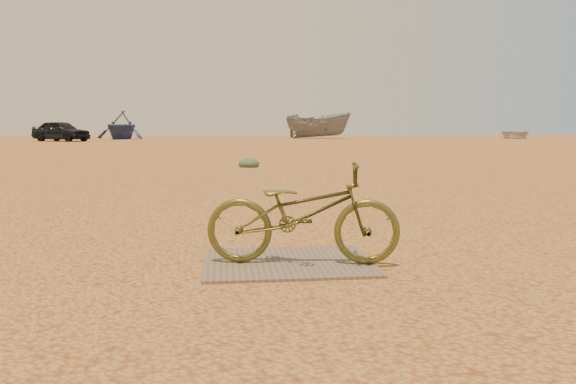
{
  "coord_description": "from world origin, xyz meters",
  "views": [
    {
      "loc": [
        0.07,
        -4.62,
        1.1
      ],
      "look_at": [
        0.57,
        -0.24,
        0.58
      ],
      "focal_mm": 35.0,
      "sensor_mm": 36.0,
      "label": 1
    }
  ],
  "objects": [
    {
      "name": "boat_far_left",
      "position": [
        -8.26,
        43.36,
        1.2
      ],
      "size": [
        5.08,
        5.5,
        2.4
      ],
      "primitive_type": "imported",
      "rotation": [
        0.0,
        0.0,
        -0.29
      ],
      "color": "navy",
      "rests_on": "ground"
    },
    {
      "name": "car",
      "position": [
        -11.45,
        37.38,
        0.74
      ],
      "size": [
        4.64,
        3.69,
        1.48
      ],
      "primitive_type": "imported",
      "rotation": [
        0.0,
        0.0,
        1.05
      ],
      "color": "black",
      "rests_on": "ground"
    },
    {
      "name": "kale_b",
      "position": [
        0.76,
        10.46,
        0.0
      ],
      "size": [
        0.56,
        0.56,
        0.31
      ],
      "primitive_type": "ellipsoid",
      "color": "#496341",
      "rests_on": "ground"
    },
    {
      "name": "boat_far_right",
      "position": [
        25.67,
        42.43,
        0.49
      ],
      "size": [
        4.79,
        5.63,
        0.99
      ],
      "primitive_type": "imported",
      "rotation": [
        0.0,
        0.0,
        -0.33
      ],
      "color": "beige",
      "rests_on": "ground"
    },
    {
      "name": "bicycle",
      "position": [
        0.68,
        -0.32,
        0.42
      ],
      "size": [
        1.58,
        0.77,
        0.8
      ],
      "primitive_type": "imported",
      "rotation": [
        0.0,
        0.0,
        1.4
      ],
      "color": "brown",
      "rests_on": "plywood_board"
    },
    {
      "name": "ground",
      "position": [
        0.0,
        0.0,
        0.0
      ],
      "size": [
        120.0,
        120.0,
        0.0
      ],
      "primitive_type": "plane",
      "color": "#C89548",
      "rests_on": "ground"
    },
    {
      "name": "plywood_board",
      "position": [
        0.57,
        -0.24,
        0.01
      ],
      "size": [
        1.34,
        1.06,
        0.02
      ],
      "primitive_type": "cube",
      "color": "brown",
      "rests_on": "ground"
    },
    {
      "name": "boat_mid_right",
      "position": [
        8.42,
        44.53,
        1.13
      ],
      "size": [
        6.24,
        4.33,
        2.26
      ],
      "primitive_type": "imported",
      "rotation": [
        0.0,
        0.0,
        1.17
      ],
      "color": "slate",
      "rests_on": "ground"
    }
  ]
}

